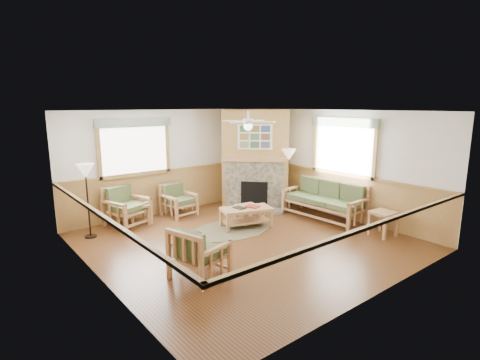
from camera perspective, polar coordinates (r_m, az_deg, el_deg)
floor at (r=8.02m, az=0.90°, el=-9.27°), size 6.00×6.00×0.01m
ceiling at (r=7.50m, az=0.97°, el=10.45°), size 6.00×6.00×0.01m
wall_back at (r=10.10m, az=-9.98°, el=2.86°), size 6.00×0.02×2.70m
wall_front at (r=5.72m, az=20.49°, el=-4.32°), size 6.00×0.02×2.70m
wall_left at (r=6.22m, az=-20.93°, el=-3.10°), size 0.02×6.00×2.70m
wall_right at (r=9.80m, az=14.61°, el=2.40°), size 0.02×6.00×2.70m
wainscot at (r=7.84m, az=0.91°, el=-5.47°), size 6.00×6.00×1.10m
fireplace at (r=10.49m, az=2.45°, el=3.34°), size 3.11×3.11×2.70m
window_back at (r=9.48m, az=-16.01°, el=9.21°), size 1.90×0.16×1.50m
window_right at (r=9.54m, az=15.79°, el=9.23°), size 0.16×1.90×1.50m
ceiling_fan at (r=7.92m, az=1.26°, el=10.22°), size 1.59×1.59×0.36m
sofa at (r=9.59m, az=12.59°, el=-3.04°), size 2.09×0.92×0.95m
armchair_back_left at (r=9.24m, az=-16.85°, el=-3.87°), size 1.05×1.05×0.93m
armchair_back_right at (r=9.78m, az=-9.30°, el=-3.05°), size 0.81×0.81×0.81m
armchair_left at (r=6.32m, az=-6.17°, el=-10.88°), size 0.96×0.96×0.87m
coffee_table at (r=8.80m, az=0.97°, el=-5.71°), size 1.28×0.92×0.46m
end_table_chairs at (r=9.34m, az=-14.95°, el=-5.00°), size 0.56×0.55×0.50m
end_table_sofa at (r=8.80m, az=20.94°, el=-6.21°), size 0.53×0.51×0.55m
footstool at (r=9.14m, az=1.21°, el=-5.18°), size 0.56×0.56×0.43m
braided_rug at (r=8.68m, az=-1.39°, el=-7.54°), size 2.66×2.66×0.01m
floor_lamp_left at (r=8.62m, az=-22.17°, el=-2.97°), size 0.44×0.44×1.62m
floor_lamp_right at (r=10.14m, az=7.34°, el=0.05°), size 0.47×0.47×1.68m
book_red at (r=8.79m, az=1.94°, el=-3.97°), size 0.31×0.36×0.03m
book_dark at (r=8.69m, az=-0.09°, el=-4.17°), size 0.24×0.29×0.02m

